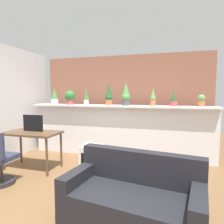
% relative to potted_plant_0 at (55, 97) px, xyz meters
% --- Properties ---
extents(ground_plane, '(12.00, 12.00, 0.00)m').
position_rel_potted_plant_0_xyz_m(ground_plane, '(1.69, -1.98, -1.44)').
color(ground_plane, brown).
extents(divider_wall, '(4.36, 0.16, 1.20)m').
position_rel_potted_plant_0_xyz_m(divider_wall, '(1.69, 0.02, -0.84)').
color(divider_wall, silver).
rests_on(divider_wall, ground).
extents(plant_shelf, '(4.36, 0.38, 0.04)m').
position_rel_potted_plant_0_xyz_m(plant_shelf, '(1.69, -0.02, -0.22)').
color(plant_shelf, silver).
rests_on(plant_shelf, divider_wall).
extents(brick_wall_behind, '(4.36, 0.10, 2.50)m').
position_rel_potted_plant_0_xyz_m(brick_wall_behind, '(1.69, 0.62, -0.19)').
color(brick_wall_behind, '#935B47').
rests_on(brick_wall_behind, ground).
extents(potted_plant_0, '(0.18, 0.18, 0.39)m').
position_rel_potted_plant_0_xyz_m(potted_plant_0, '(0.00, 0.00, 0.00)').
color(potted_plant_0, silver).
rests_on(potted_plant_0, plant_shelf).
extents(potted_plant_1, '(0.27, 0.27, 0.35)m').
position_rel_potted_plant_0_xyz_m(potted_plant_1, '(0.47, -0.05, -0.01)').
color(potted_plant_1, '#B7474C').
rests_on(potted_plant_1, plant_shelf).
extents(potted_plant_2, '(0.12, 0.12, 0.41)m').
position_rel_potted_plant_0_xyz_m(potted_plant_2, '(0.90, -0.04, -0.03)').
color(potted_plant_2, silver).
rests_on(potted_plant_2, plant_shelf).
extents(potted_plant_3, '(0.17, 0.17, 0.53)m').
position_rel_potted_plant_0_xyz_m(potted_plant_3, '(1.48, -0.06, 0.05)').
color(potted_plant_3, '#C66B42').
rests_on(potted_plant_3, plant_shelf).
extents(potted_plant_4, '(0.21, 0.21, 0.52)m').
position_rel_potted_plant_0_xyz_m(potted_plant_4, '(1.89, -0.05, 0.04)').
color(potted_plant_4, '#4C4C51').
rests_on(potted_plant_4, plant_shelf).
extents(potted_plant_5, '(0.12, 0.12, 0.40)m').
position_rel_potted_plant_0_xyz_m(potted_plant_5, '(2.50, -0.00, -0.02)').
color(potted_plant_5, '#C66B42').
rests_on(potted_plant_5, plant_shelf).
extents(potted_plant_6, '(0.15, 0.15, 0.33)m').
position_rel_potted_plant_0_xyz_m(potted_plant_6, '(2.94, -0.02, -0.05)').
color(potted_plant_6, '#B7474C').
rests_on(potted_plant_6, plant_shelf).
extents(potted_plant_7, '(0.15, 0.15, 0.25)m').
position_rel_potted_plant_0_xyz_m(potted_plant_7, '(3.50, -0.01, -0.06)').
color(potted_plant_7, '#C66B42').
rests_on(potted_plant_7, plant_shelf).
extents(desk, '(1.10, 0.60, 0.75)m').
position_rel_potted_plant_0_xyz_m(desk, '(0.23, -1.21, -0.77)').
color(desk, brown).
rests_on(desk, ground).
extents(tv_monitor, '(0.44, 0.04, 0.33)m').
position_rel_potted_plant_0_xyz_m(tv_monitor, '(0.20, -1.13, -0.52)').
color(tv_monitor, black).
rests_on(tv_monitor, desk).
extents(side_cube_shelf, '(0.40, 0.41, 0.50)m').
position_rel_potted_plant_0_xyz_m(side_cube_shelf, '(1.41, -0.95, -1.19)').
color(side_cube_shelf, silver).
rests_on(side_cube_shelf, ground).
extents(couch, '(1.66, 0.99, 0.80)m').
position_rel_potted_plant_0_xyz_m(couch, '(2.48, -2.33, -1.16)').
color(couch, black).
rests_on(couch, ground).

